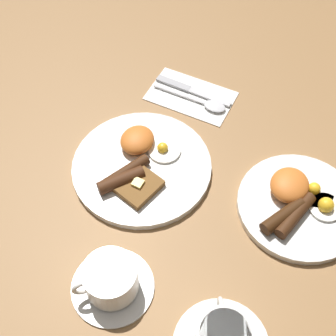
{
  "coord_description": "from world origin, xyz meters",
  "views": [
    {
      "loc": [
        0.48,
        0.29,
        0.78
      ],
      "look_at": [
        -0.01,
        0.05,
        0.03
      ],
      "focal_mm": 50.0,
      "sensor_mm": 36.0,
      "label": 1
    }
  ],
  "objects_px": {
    "breakfast_plate_near": "(140,165)",
    "breakfast_plate_far": "(298,203)",
    "spoon": "(207,104)",
    "knife": "(189,89)",
    "teacup_near": "(111,281)"
  },
  "relations": [
    {
      "from": "breakfast_plate_far",
      "to": "knife",
      "type": "xyz_separation_m",
      "value": [
        -0.19,
        -0.32,
        -0.01
      ]
    },
    {
      "from": "breakfast_plate_near",
      "to": "knife",
      "type": "relative_size",
      "value": 1.51
    },
    {
      "from": "breakfast_plate_near",
      "to": "spoon",
      "type": "height_order",
      "value": "breakfast_plate_near"
    },
    {
      "from": "breakfast_plate_near",
      "to": "breakfast_plate_far",
      "type": "height_order",
      "value": "breakfast_plate_far"
    },
    {
      "from": "breakfast_plate_near",
      "to": "spoon",
      "type": "bearing_deg",
      "value": 165.81
    },
    {
      "from": "teacup_near",
      "to": "knife",
      "type": "xyz_separation_m",
      "value": [
        -0.49,
        -0.07,
        -0.02
      ]
    },
    {
      "from": "breakfast_plate_near",
      "to": "spoon",
      "type": "xyz_separation_m",
      "value": [
        -0.22,
        0.06,
        -0.0
      ]
    },
    {
      "from": "teacup_near",
      "to": "breakfast_plate_near",
      "type": "bearing_deg",
      "value": -163.4
    },
    {
      "from": "breakfast_plate_far",
      "to": "teacup_near",
      "type": "bearing_deg",
      "value": -39.13
    },
    {
      "from": "breakfast_plate_near",
      "to": "knife",
      "type": "height_order",
      "value": "breakfast_plate_near"
    },
    {
      "from": "breakfast_plate_far",
      "to": "teacup_near",
      "type": "xyz_separation_m",
      "value": [
        0.3,
        -0.24,
        0.02
      ]
    },
    {
      "from": "breakfast_plate_near",
      "to": "breakfast_plate_far",
      "type": "bearing_deg",
      "value": 98.98
    },
    {
      "from": "breakfast_plate_far",
      "to": "spoon",
      "type": "bearing_deg",
      "value": -123.18
    },
    {
      "from": "teacup_near",
      "to": "knife",
      "type": "distance_m",
      "value": 0.5
    },
    {
      "from": "breakfast_plate_far",
      "to": "spoon",
      "type": "distance_m",
      "value": 0.31
    }
  ]
}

